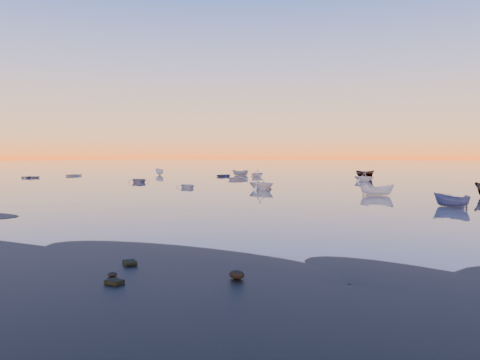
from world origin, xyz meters
The scene contains 5 objects.
ground centered at (0.00, 100.00, 0.00)m, with size 600.00×600.00×0.00m, color #665B55.
mud_lobes centered at (0.00, -1.00, 0.01)m, with size 140.00×6.00×0.07m, color black, non-canonical shape.
moored_fleet centered at (0.00, 53.00, 0.00)m, with size 124.00×58.00×1.20m, color silver, non-canonical shape.
boat_near_left centered at (-10.61, 33.75, 0.00)m, with size 3.70×1.54×0.92m, color silver.
boat_near_center centered at (14.21, 33.07, 0.00)m, with size 3.53×1.49×1.22m, color silver.
Camera 1 is at (23.95, -18.25, 4.36)m, focal length 35.00 mm.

